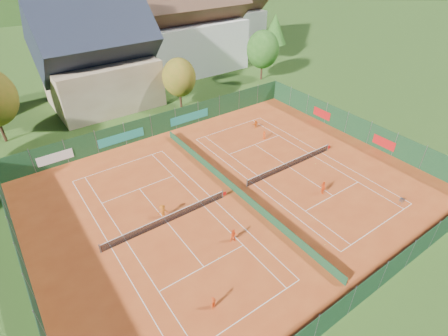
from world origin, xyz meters
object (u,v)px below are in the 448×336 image
Objects in this scene: player_left_far at (163,211)px; player_right_near at (323,188)px; player_left_mid at (234,236)px; player_right_far_b at (256,124)px; player_right_far_a at (264,135)px; ball_hopper at (402,200)px; player_left_near at (213,303)px; chalet at (99,62)px; hotel_block_b at (225,18)px; hotel_block_a at (188,30)px.

player_right_near is (15.33, -6.35, 0.00)m from player_left_far.
player_left_mid is 21.64m from player_right_far_b.
player_right_far_a is (14.26, 12.41, -0.11)m from player_left_mid.
player_right_near reaches higher than ball_hopper.
chalet is at bearing 57.06° from player_left_near.
ball_hopper is (-17.51, -55.24, -6.06)m from hotel_block_b.
ball_hopper is at bearing 94.90° from player_right_far_b.
player_right_far_b is (-5.06, -26.16, -6.79)m from hotel_block_a.
hotel_block_b is at bearing 0.68° from player_right_near.
chalet is 0.75× the size of hotel_block_a.
player_left_mid is at bearing 161.22° from ball_hopper.
chalet is 37.41m from player_right_near.
player_left_near is 6.83m from player_left_mid.
player_left_mid is (-1.29, -35.53, -5.93)m from chalet.
chalet reaches higher than player_right_far_b.
hotel_block_a reaches higher than player_left_far.
player_left_far is (-3.69, 6.41, 0.08)m from player_left_mid.
player_right_far_b reaches higher than ball_hopper.
ball_hopper is 0.51× the size of player_right_near.
hotel_block_a is at bearing -150.26° from hotel_block_b.
hotel_block_a is at bearing -110.04° from player_left_far.
ball_hopper is 0.51× the size of player_left_far.
player_right_far_b is (0.97, 2.96, 0.00)m from player_right_far_a.
player_left_near is 25.73m from player_right_far_a.
player_left_near is at bearing 28.75° from player_right_far_a.
player_right_near is at bearing 65.82° from player_right_far_a.
player_left_near is (-25.45, -45.99, -6.76)m from hotel_block_a.
hotel_block_a is at bearing 13.50° from player_right_near.
chalet reaches higher than player_left_near.
player_left_far is at bearing 137.97° from player_left_mid.
player_right_near is (11.64, 0.06, 0.09)m from player_left_mid.
player_left_near is at bearing 96.53° from player_left_far.
player_left_far is at bearing -131.37° from hotel_block_b.
hotel_block_b is at bearing 29.74° from hotel_block_a.
player_left_mid reaches higher than player_left_near.
player_left_far is 1.32× the size of player_right_far_b.
hotel_block_b is at bearing 22.99° from chalet.
chalet is 10.31× the size of player_right_near.
player_right_far_b is at bearing 63.34° from player_left_mid.
chalet is at bearing -85.42° from player_left_far.
hotel_block_b is 39.58m from player_right_far_b.
player_right_far_a reaches higher than ball_hopper.
chalet is at bearing 41.55° from player_right_near.
ball_hopper is at bearing -94.25° from hotel_block_a.
chalet is 13.76× the size of player_right_far_a.
player_left_far is (1.48, 10.87, 0.16)m from player_left_near.
player_left_near is (-21.94, 1.25, 0.07)m from ball_hopper.
player_left_far reaches higher than ball_hopper.
ball_hopper is at bearing 85.69° from player_right_far_a.
player_left_near is (-6.45, -39.99, -6.00)m from chalet.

